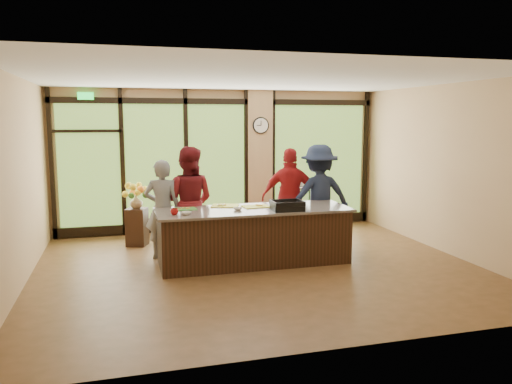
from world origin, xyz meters
TOP-DOWN VIEW (x-y plane):
  - floor at (0.00, 0.00)m, footprint 7.00×7.00m
  - ceiling at (0.00, 0.00)m, footprint 7.00×7.00m
  - back_wall at (0.00, 3.00)m, footprint 7.00×0.00m
  - left_wall at (-3.50, 0.00)m, footprint 0.00×6.00m
  - right_wall at (3.50, 0.00)m, footprint 0.00×6.00m
  - window_wall at (0.16, 2.95)m, footprint 6.90×0.12m
  - island_base at (0.00, 0.30)m, footprint 3.10×1.00m
  - countertop at (0.00, 0.30)m, footprint 3.20×1.10m
  - wall_clock at (0.85, 2.87)m, footprint 0.36×0.04m
  - cook_left at (-1.43, 0.98)m, footprint 0.71×0.56m
  - cook_midleft at (-0.97, 1.09)m, footprint 1.14×1.04m
  - cook_midright at (0.95, 1.17)m, footprint 1.18×0.81m
  - cook_right at (1.45, 1.01)m, footprint 1.26×0.75m
  - roasting_pan at (0.48, 0.01)m, footprint 0.52×0.41m
  - mixing_bowl at (0.50, 0.06)m, footprint 0.33×0.33m
  - cutting_board_left at (-1.11, 0.53)m, footprint 0.38×0.30m
  - cutting_board_center at (-0.41, 0.66)m, footprint 0.53×0.46m
  - cutting_board_right at (0.08, 0.46)m, footprint 0.46×0.36m
  - prep_bowl_near at (-1.14, 0.04)m, footprint 0.20×0.20m
  - prep_bowl_mid at (-0.29, 0.22)m, footprint 0.14×0.14m
  - prep_bowl_far at (-0.48, 0.66)m, footprint 0.13×0.13m
  - red_ramekin at (-1.32, 0.10)m, footprint 0.16×0.16m
  - flower_stand at (-1.83, 2.02)m, footprint 0.46×0.46m
  - flower_vase at (-1.83, 2.02)m, footprint 0.32×0.32m
  - bar_cart at (1.68, 2.75)m, footprint 0.78×0.51m

SIDE VIEW (x-z plane):
  - floor at x=0.00m, z-range 0.00..0.00m
  - flower_stand at x=-1.83m, z-range 0.00..0.71m
  - island_base at x=0.00m, z-range 0.00..0.88m
  - bar_cart at x=1.68m, z-range 0.10..1.10m
  - flower_vase at x=-1.83m, z-range 0.71..0.97m
  - cook_left at x=-1.43m, z-range 0.00..1.71m
  - countertop at x=0.00m, z-range 0.88..0.92m
  - cutting_board_left at x=-1.11m, z-range 0.92..0.93m
  - cutting_board_right at x=0.08m, z-range 0.92..0.93m
  - cutting_board_center at x=-0.41m, z-range 0.92..0.93m
  - cook_midright at x=0.95m, z-range 0.00..1.86m
  - prep_bowl_far at x=-0.48m, z-range 0.92..0.95m
  - prep_bowl_mid at x=-0.29m, z-range 0.92..0.96m
  - prep_bowl_near at x=-1.14m, z-range 0.92..0.97m
  - cook_midleft at x=-0.97m, z-range 0.00..1.92m
  - mixing_bowl at x=0.50m, z-range 0.92..1.00m
  - cook_right at x=1.45m, z-range 0.00..1.92m
  - roasting_pan at x=0.48m, z-range 0.92..1.01m
  - red_ramekin at x=-1.32m, z-range 0.92..1.02m
  - window_wall at x=0.16m, z-range -0.11..2.89m
  - back_wall at x=0.00m, z-range -2.00..5.00m
  - left_wall at x=-3.50m, z-range -1.50..4.50m
  - right_wall at x=3.50m, z-range -1.50..4.50m
  - wall_clock at x=0.85m, z-range 2.07..2.43m
  - ceiling at x=0.00m, z-range 3.00..3.00m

